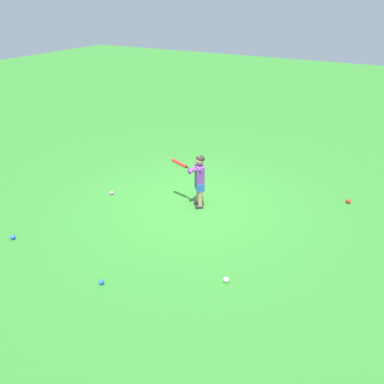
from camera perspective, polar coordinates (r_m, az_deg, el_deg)
The scene contains 7 objects.
ground_plane at distance 7.71m, azimuth 0.24°, elevation -1.82°, with size 40.00×40.00×0.00m, color #2D7528.
child_batter at distance 7.36m, azimuth 0.93°, elevation 2.36°, with size 0.77×0.35×1.08m.
play_ball_center_lawn at distance 8.24m, azimuth -11.96°, elevation -0.13°, with size 0.08×0.08×0.08m, color pink.
play_ball_by_bucket at distance 5.87m, azimuth -13.42°, elevation -12.99°, with size 0.08×0.08×0.08m, color blue.
play_ball_behind_batter at distance 5.77m, azimuth 5.14°, elevation -12.95°, with size 0.09×0.09×0.09m, color white.
play_ball_near_batter at distance 7.32m, azimuth -25.28°, elevation -6.15°, with size 0.09×0.09×0.09m, color blue.
play_ball_far_right at distance 8.35m, azimuth 22.39°, elevation -1.27°, with size 0.09×0.09×0.09m, color red.
Camera 1 is at (-3.25, 5.88, 3.79)m, focal length 35.61 mm.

